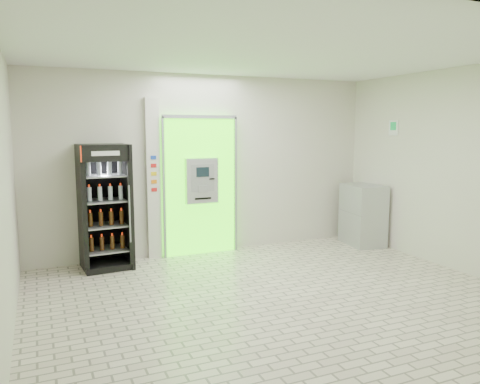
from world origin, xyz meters
TOP-DOWN VIEW (x-y plane):
  - ground at (0.00, 0.00)m, footprint 6.00×6.00m
  - room_shell at (0.00, 0.00)m, footprint 6.00×6.00m
  - atm_assembly at (-0.20, 2.41)m, footprint 1.30×0.24m
  - pillar at (-0.98, 2.45)m, footprint 0.22×0.11m
  - beverage_cooler at (-1.79, 2.18)m, footprint 0.75×0.70m
  - steel_cabinet at (2.72, 1.80)m, footprint 0.66×0.89m
  - exit_sign at (2.99, 1.40)m, footprint 0.02×0.22m

SIDE VIEW (x-z plane):
  - ground at x=0.00m, z-range 0.00..0.00m
  - steel_cabinet at x=2.72m, z-range 0.00..1.10m
  - beverage_cooler at x=-1.79m, z-range -0.04..1.84m
  - atm_assembly at x=-0.20m, z-range 0.01..2.34m
  - pillar at x=-0.98m, z-range 0.00..2.60m
  - room_shell at x=0.00m, z-range -1.16..4.84m
  - exit_sign at x=2.99m, z-range 1.99..2.25m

